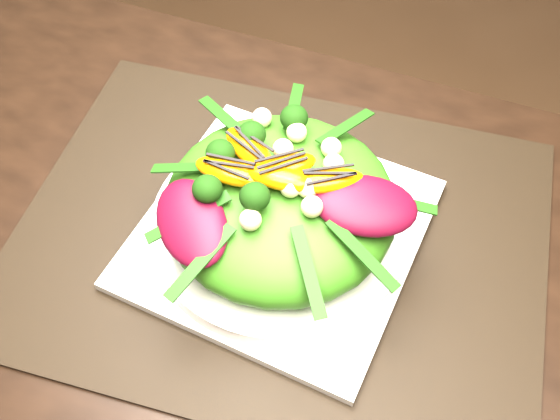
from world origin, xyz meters
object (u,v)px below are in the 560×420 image
(orange_segment, at_px, (267,163))
(placemat, at_px, (280,237))
(lettuce_mound, at_px, (280,204))
(plate_base, at_px, (280,233))
(salad_bowl, at_px, (280,225))

(orange_segment, bearing_deg, placemat, -23.82)
(lettuce_mound, relative_size, orange_segment, 3.47)
(placemat, bearing_deg, plate_base, -153.43)
(lettuce_mound, distance_m, orange_segment, 0.05)
(salad_bowl, distance_m, lettuce_mound, 0.03)
(placemat, relative_size, salad_bowl, 2.08)
(plate_base, height_order, lettuce_mound, lettuce_mound)
(plate_base, distance_m, orange_segment, 0.09)
(plate_base, height_order, orange_segment, orange_segment)
(salad_bowl, distance_m, orange_segment, 0.08)
(orange_segment, bearing_deg, lettuce_mound, -23.82)
(placemat, xyz_separation_m, salad_bowl, (-0.00, -0.00, 0.02))
(placemat, distance_m, lettuce_mound, 0.06)
(placemat, height_order, plate_base, plate_base)
(salad_bowl, xyz_separation_m, lettuce_mound, (0.00, 0.00, 0.03))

